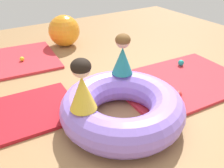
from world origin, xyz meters
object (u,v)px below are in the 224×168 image
at_px(inflatable_cushion, 122,108).
at_px(play_ball_red, 178,94).
at_px(play_ball_teal, 181,63).
at_px(play_ball_yellow, 22,59).
at_px(child_in_teal, 123,55).
at_px(exercise_ball_large, 64,31).
at_px(child_in_yellow, 82,85).

relative_size(inflatable_cushion, play_ball_red, 14.37).
relative_size(play_ball_teal, play_ball_yellow, 1.29).
height_order(child_in_teal, exercise_ball_large, child_in_teal).
xyz_separation_m(child_in_yellow, play_ball_red, (1.24, 0.01, -0.51)).
bearing_deg(play_ball_yellow, play_ball_teal, -35.84).
relative_size(child_in_yellow, exercise_ball_large, 0.87).
relative_size(child_in_teal, play_ball_teal, 5.11).
xyz_separation_m(inflatable_cushion, child_in_teal, (0.24, 0.37, 0.40)).
height_order(child_in_yellow, play_ball_teal, child_in_yellow).
bearing_deg(play_ball_yellow, inflatable_cushion, -76.07).
bearing_deg(child_in_teal, play_ball_red, 40.96).
distance_m(inflatable_cushion, play_ball_red, 0.80).
xyz_separation_m(inflatable_cushion, play_ball_red, (0.80, -0.02, -0.09)).
xyz_separation_m(inflatable_cushion, child_in_yellow, (-0.44, -0.02, 0.41)).
bearing_deg(play_ball_red, child_in_yellow, -179.58).
relative_size(inflatable_cushion, exercise_ball_large, 2.31).
height_order(inflatable_cushion, play_ball_red, inflatable_cushion).
bearing_deg(exercise_ball_large, child_in_yellow, -108.41).
height_order(play_ball_red, play_ball_teal, play_ball_teal).
relative_size(play_ball_red, exercise_ball_large, 0.16).
distance_m(child_in_teal, play_ball_red, 0.84).
height_order(inflatable_cushion, play_ball_teal, inflatable_cushion).
distance_m(inflatable_cushion, child_in_yellow, 0.61).
xyz_separation_m(play_ball_red, exercise_ball_large, (-0.42, 2.43, 0.19)).
bearing_deg(child_in_yellow, play_ball_teal, -55.57).
height_order(child_in_teal, play_ball_red, child_in_teal).
height_order(child_in_teal, play_ball_yellow, child_in_teal).
distance_m(child_in_yellow, play_ball_yellow, 2.13).
xyz_separation_m(inflatable_cushion, play_ball_teal, (1.48, 0.61, -0.09)).
bearing_deg(inflatable_cushion, play_ball_red, -1.09).
bearing_deg(play_ball_red, exercise_ball_large, 99.91).
xyz_separation_m(child_in_teal, play_ball_teal, (1.23, 0.24, -0.50)).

